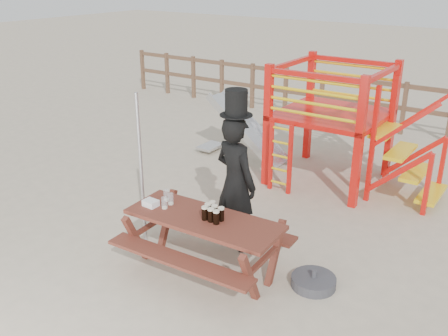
# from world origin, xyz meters

# --- Properties ---
(ground) EXTENTS (60.00, 60.00, 0.00)m
(ground) POSITION_xyz_m (0.00, 0.00, 0.00)
(ground) COLOR #BCAC92
(ground) RESTS_ON ground
(back_fence) EXTENTS (15.09, 0.09, 1.20)m
(back_fence) POSITION_xyz_m (0.00, 7.00, 0.74)
(back_fence) COLOR brown
(back_fence) RESTS_ON ground
(playground_fort) EXTENTS (4.71, 1.84, 2.10)m
(playground_fort) POSITION_xyz_m (0.12, 3.58, 1.07)
(playground_fort) COLOR red
(playground_fort) RESTS_ON ground
(picnic_table) EXTENTS (1.99, 1.43, 0.75)m
(picnic_table) POSITION_xyz_m (0.15, 0.00, 0.47)
(picnic_table) COLOR maroon
(picnic_table) RESTS_ON ground
(man_with_hat) EXTENTS (0.76, 0.59, 2.17)m
(man_with_hat) POSITION_xyz_m (0.12, 0.75, 0.97)
(man_with_hat) COLOR black
(man_with_hat) RESTS_ON ground
(metal_pole) EXTENTS (0.05, 0.05, 2.10)m
(metal_pole) POSITION_xyz_m (-0.97, 0.13, 1.05)
(metal_pole) COLOR #B2B2B7
(metal_pole) RESTS_ON ground
(parasol_base) EXTENTS (0.54, 0.54, 0.23)m
(parasol_base) POSITION_xyz_m (1.42, 0.48, 0.06)
(parasol_base) COLOR #39393E
(parasol_base) RESTS_ON ground
(paper_bag) EXTENTS (0.18, 0.15, 0.08)m
(paper_bag) POSITION_xyz_m (-0.58, -0.13, 0.79)
(paper_bag) COLOR white
(paper_bag) RESTS_ON picnic_table
(stout_pints) EXTENTS (0.27, 0.25, 0.17)m
(stout_pints) POSITION_xyz_m (0.27, 0.03, 0.83)
(stout_pints) COLOR black
(stout_pints) RESTS_ON picnic_table
(empty_glasses) EXTENTS (0.20, 0.26, 0.15)m
(empty_glasses) POSITION_xyz_m (-0.44, 0.02, 0.81)
(empty_glasses) COLOR silver
(empty_glasses) RESTS_ON picnic_table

